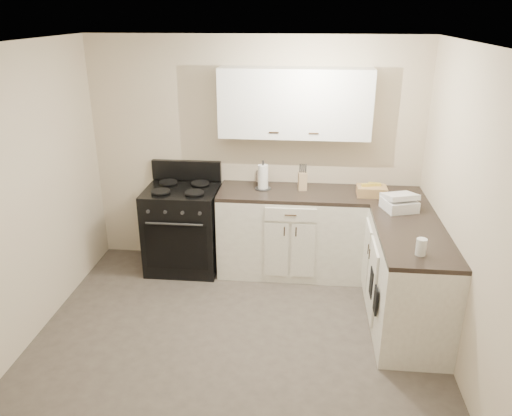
# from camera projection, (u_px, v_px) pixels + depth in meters

# --- Properties ---
(floor) EXTENTS (3.60, 3.60, 0.00)m
(floor) POSITION_uv_depth(u_px,v_px,m) (234.00, 352.00, 4.26)
(floor) COLOR #473F38
(floor) RESTS_ON ground
(ceiling) EXTENTS (3.60, 3.60, 0.00)m
(ceiling) POSITION_uv_depth(u_px,v_px,m) (228.00, 46.00, 3.34)
(ceiling) COLOR white
(ceiling) RESTS_ON wall_back
(wall_back) EXTENTS (3.60, 0.00, 3.60)m
(wall_back) POSITION_uv_depth(u_px,v_px,m) (255.00, 154.00, 5.46)
(wall_back) COLOR beige
(wall_back) RESTS_ON ground
(wall_right) EXTENTS (0.00, 3.60, 3.60)m
(wall_right) POSITION_uv_depth(u_px,v_px,m) (475.00, 227.00, 3.63)
(wall_right) COLOR beige
(wall_right) RESTS_ON ground
(wall_left) EXTENTS (0.00, 3.60, 3.60)m
(wall_left) POSITION_uv_depth(u_px,v_px,m) (7.00, 209.00, 3.97)
(wall_left) COLOR beige
(wall_left) RESTS_ON ground
(wall_front) EXTENTS (3.60, 0.00, 3.60)m
(wall_front) POSITION_uv_depth(u_px,v_px,m) (170.00, 380.00, 2.14)
(wall_front) COLOR beige
(wall_front) RESTS_ON ground
(base_cabinets_back) EXTENTS (1.55, 0.60, 0.90)m
(base_cabinets_back) POSITION_uv_depth(u_px,v_px,m) (291.00, 233.00, 5.44)
(base_cabinets_back) COLOR white
(base_cabinets_back) RESTS_ON floor
(base_cabinets_right) EXTENTS (0.60, 1.90, 0.90)m
(base_cabinets_right) POSITION_uv_depth(u_px,v_px,m) (401.00, 267.00, 4.74)
(base_cabinets_right) COLOR white
(base_cabinets_right) RESTS_ON floor
(countertop_back) EXTENTS (1.55, 0.60, 0.04)m
(countertop_back) POSITION_uv_depth(u_px,v_px,m) (292.00, 193.00, 5.27)
(countertop_back) COLOR black
(countertop_back) RESTS_ON base_cabinets_back
(countertop_right) EXTENTS (0.60, 1.90, 0.04)m
(countertop_right) POSITION_uv_depth(u_px,v_px,m) (407.00, 221.00, 4.57)
(countertop_right) COLOR black
(countertop_right) RESTS_ON base_cabinets_right
(upper_cabinets) EXTENTS (1.55, 0.30, 0.70)m
(upper_cabinets) POSITION_uv_depth(u_px,v_px,m) (295.00, 103.00, 5.07)
(upper_cabinets) COLOR white
(upper_cabinets) RESTS_ON wall_back
(stove) EXTENTS (0.78, 0.67, 0.94)m
(stove) POSITION_uv_depth(u_px,v_px,m) (183.00, 229.00, 5.53)
(stove) COLOR black
(stove) RESTS_ON floor
(knife_block) EXTENTS (0.10, 0.09, 0.19)m
(knife_block) POSITION_uv_depth(u_px,v_px,m) (302.00, 181.00, 5.27)
(knife_block) COLOR tan
(knife_block) RESTS_ON countertop_back
(paper_towel) EXTENTS (0.14, 0.14, 0.26)m
(paper_towel) POSITION_uv_depth(u_px,v_px,m) (263.00, 177.00, 5.29)
(paper_towel) COLOR white
(paper_towel) RESTS_ON countertop_back
(picture_frame) EXTENTS (0.11, 0.05, 0.13)m
(picture_frame) POSITION_uv_depth(u_px,v_px,m) (261.00, 177.00, 5.51)
(picture_frame) COLOR black
(picture_frame) RESTS_ON countertop_back
(wicker_basket) EXTENTS (0.30, 0.20, 0.10)m
(wicker_basket) POSITION_uv_depth(u_px,v_px,m) (372.00, 191.00, 5.13)
(wicker_basket) COLOR tan
(wicker_basket) RESTS_ON countertop_right
(countertop_grill) EXTENTS (0.36, 0.35, 0.11)m
(countertop_grill) POSITION_uv_depth(u_px,v_px,m) (399.00, 205.00, 4.76)
(countertop_grill) COLOR white
(countertop_grill) RESTS_ON countertop_right
(glass_jar) EXTENTS (0.10, 0.10, 0.14)m
(glass_jar) POSITION_uv_depth(u_px,v_px,m) (421.00, 247.00, 3.88)
(glass_jar) COLOR silver
(glass_jar) RESTS_ON countertop_right
(oven_mitt_near) EXTENTS (0.02, 0.13, 0.23)m
(oven_mitt_near) POSITION_uv_depth(u_px,v_px,m) (376.00, 300.00, 4.16)
(oven_mitt_near) COLOR black
(oven_mitt_near) RESTS_ON base_cabinets_right
(oven_mitt_far) EXTENTS (0.02, 0.15, 0.26)m
(oven_mitt_far) POSITION_uv_depth(u_px,v_px,m) (372.00, 283.00, 4.42)
(oven_mitt_far) COLOR black
(oven_mitt_far) RESTS_ON base_cabinets_right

